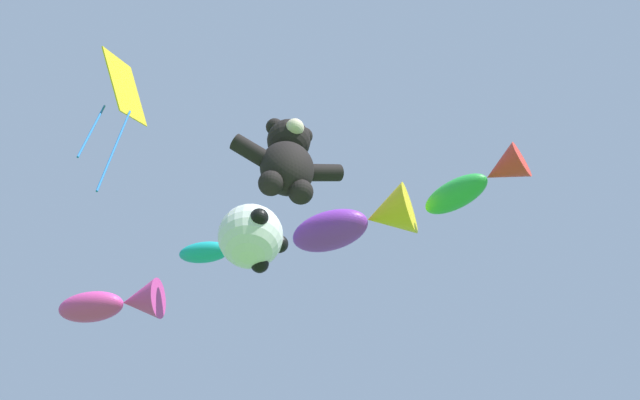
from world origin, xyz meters
name	(u,v)px	position (x,y,z in m)	size (l,w,h in m)	color
teddy_bear_kite	(288,159)	(-0.81, 4.08, 9.68)	(1.64, 0.72, 1.66)	black
soccer_ball_kite	(251,237)	(-1.19, 4.12, 7.93)	(0.86, 0.85, 0.79)	white
fish_kite_emerald	(480,181)	(2.37, 4.08, 10.63)	(1.41, 1.74, 0.61)	green
fish_kite_violet	(359,222)	(0.87, 5.48, 10.57)	(2.05, 1.93, 0.87)	purple
fish_kite_teal	(224,250)	(-0.96, 7.49, 11.27)	(1.52, 1.13, 0.52)	#19ADB2
fish_kite_magenta	(116,304)	(-2.56, 8.91, 10.67)	(2.00, 1.56, 0.76)	#E53F9E
diamond_kite	(123,94)	(-3.30, 4.83, 11.20)	(0.94, 1.18, 3.31)	yellow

